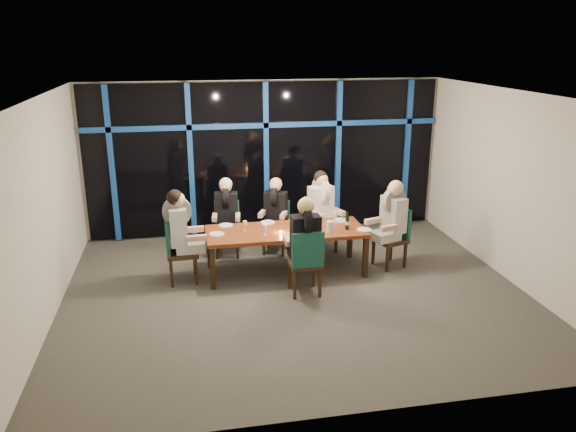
% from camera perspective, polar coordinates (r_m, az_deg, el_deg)
% --- Properties ---
extents(room, '(7.04, 7.00, 3.02)m').
position_cam_1_polar(room, '(8.10, 0.79, 5.31)').
color(room, '#4E4A45').
rests_on(room, ground).
extents(window_wall, '(6.86, 0.43, 2.94)m').
position_cam_1_polar(window_wall, '(11.03, -2.22, 6.12)').
color(window_wall, black).
rests_on(window_wall, ground).
extents(dining_table, '(2.60, 1.00, 0.75)m').
position_cam_1_polar(dining_table, '(9.23, -0.23, -1.81)').
color(dining_table, brown).
rests_on(dining_table, ground).
extents(chair_far_left, '(0.50, 0.50, 0.97)m').
position_cam_1_polar(chair_far_left, '(10.14, -6.20, -0.94)').
color(chair_far_left, '#301E10').
rests_on(chair_far_left, ground).
extents(chair_far_mid, '(0.58, 0.58, 0.95)m').
position_cam_1_polar(chair_far_mid, '(10.22, -1.18, -0.75)').
color(chair_far_mid, '#301E10').
rests_on(chair_far_mid, ground).
extents(chair_far_right, '(0.61, 0.61, 1.03)m').
position_cam_1_polar(chair_far_right, '(10.24, 3.16, -0.46)').
color(chair_far_right, '#301E10').
rests_on(chair_far_right, ground).
extents(chair_end_left, '(0.51, 0.51, 1.04)m').
position_cam_1_polar(chair_end_left, '(9.08, -11.31, -3.18)').
color(chair_end_left, '#301E10').
rests_on(chair_end_left, ground).
extents(chair_end_right, '(0.60, 0.60, 1.03)m').
position_cam_1_polar(chair_end_right, '(9.72, 10.76, -1.77)').
color(chair_end_right, '#301E10').
rests_on(chair_end_right, ground).
extents(chair_near_mid, '(0.50, 0.50, 1.05)m').
position_cam_1_polar(chair_near_mid, '(8.44, 1.84, -4.42)').
color(chair_near_mid, '#301E10').
rests_on(chair_near_mid, ground).
extents(diner_far_left, '(0.51, 0.63, 0.94)m').
position_cam_1_polar(diner_far_left, '(9.94, -6.29, 1.01)').
color(diner_far_left, black).
rests_on(diner_far_left, ground).
extents(diner_far_mid, '(0.59, 0.65, 0.92)m').
position_cam_1_polar(diner_far_mid, '(10.03, -1.30, 1.14)').
color(diner_far_mid, black).
rests_on(diner_far_mid, ground).
extents(diner_far_right, '(0.63, 0.70, 1.00)m').
position_cam_1_polar(diner_far_right, '(10.05, 3.48, 1.61)').
color(diner_far_right, white).
rests_on(diner_far_right, ground).
extents(diner_end_left, '(0.66, 0.53, 1.02)m').
position_cam_1_polar(diner_end_left, '(8.94, -10.90, -0.66)').
color(diner_end_left, black).
rests_on(diner_end_left, ground).
extents(diner_end_right, '(0.70, 0.61, 1.00)m').
position_cam_1_polar(diner_end_right, '(9.54, 10.50, 0.45)').
color(diner_end_right, black).
rests_on(diner_end_right, ground).
extents(diner_near_mid, '(0.53, 0.66, 1.02)m').
position_cam_1_polar(diner_near_mid, '(8.37, 1.72, -1.57)').
color(diner_near_mid, black).
rests_on(diner_near_mid, ground).
extents(plate_far_left, '(0.24, 0.24, 0.01)m').
position_cam_1_polar(plate_far_left, '(9.45, -6.35, -0.95)').
color(plate_far_left, white).
rests_on(plate_far_left, dining_table).
extents(plate_far_mid, '(0.24, 0.24, 0.01)m').
position_cam_1_polar(plate_far_mid, '(9.55, -2.07, -0.65)').
color(plate_far_mid, white).
rests_on(plate_far_mid, dining_table).
extents(plate_far_right, '(0.24, 0.24, 0.01)m').
position_cam_1_polar(plate_far_right, '(9.68, 5.33, -0.47)').
color(plate_far_right, white).
rests_on(plate_far_right, dining_table).
extents(plate_end_left, '(0.24, 0.24, 0.01)m').
position_cam_1_polar(plate_end_left, '(9.06, -7.25, -1.83)').
color(plate_end_left, white).
rests_on(plate_end_left, dining_table).
extents(plate_end_right, '(0.24, 0.24, 0.01)m').
position_cam_1_polar(plate_end_right, '(9.27, 7.72, -1.38)').
color(plate_end_right, white).
rests_on(plate_end_right, dining_table).
extents(plate_near_mid, '(0.24, 0.24, 0.01)m').
position_cam_1_polar(plate_near_mid, '(8.97, 0.86, -1.88)').
color(plate_near_mid, white).
rests_on(plate_near_mid, dining_table).
extents(wine_bottle, '(0.07, 0.07, 0.30)m').
position_cam_1_polar(wine_bottle, '(9.25, 6.02, -0.67)').
color(wine_bottle, black).
rests_on(wine_bottle, dining_table).
extents(water_pitcher, '(0.12, 0.10, 0.19)m').
position_cam_1_polar(water_pitcher, '(9.09, 4.26, -1.08)').
color(water_pitcher, silver).
rests_on(water_pitcher, dining_table).
extents(tea_light, '(0.05, 0.05, 0.03)m').
position_cam_1_polar(tea_light, '(9.07, -0.73, -1.62)').
color(tea_light, '#F2A048').
rests_on(tea_light, dining_table).
extents(wine_glass_a, '(0.07, 0.07, 0.18)m').
position_cam_1_polar(wine_glass_a, '(8.92, -2.36, -1.18)').
color(wine_glass_a, white).
rests_on(wine_glass_a, dining_table).
extents(wine_glass_b, '(0.06, 0.06, 0.16)m').
position_cam_1_polar(wine_glass_b, '(9.30, 0.29, -0.46)').
color(wine_glass_b, silver).
rests_on(wine_glass_b, dining_table).
extents(wine_glass_c, '(0.06, 0.06, 0.17)m').
position_cam_1_polar(wine_glass_c, '(9.11, 2.24, -0.83)').
color(wine_glass_c, silver).
rests_on(wine_glass_c, dining_table).
extents(wine_glass_d, '(0.07, 0.07, 0.17)m').
position_cam_1_polar(wine_glass_d, '(9.14, -4.39, -0.78)').
color(wine_glass_d, white).
rests_on(wine_glass_d, dining_table).
extents(wine_glass_e, '(0.07, 0.07, 0.18)m').
position_cam_1_polar(wine_glass_e, '(9.56, 4.81, 0.11)').
color(wine_glass_e, white).
rests_on(wine_glass_e, dining_table).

